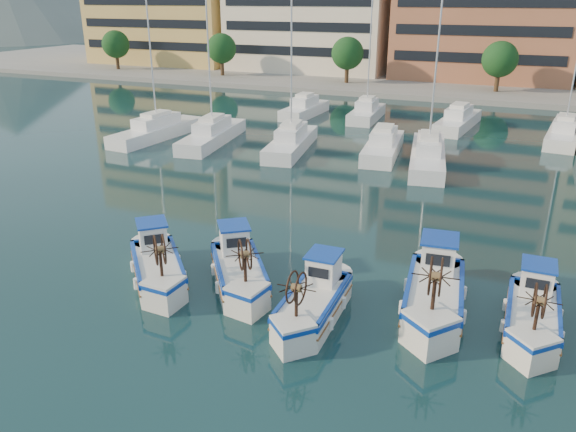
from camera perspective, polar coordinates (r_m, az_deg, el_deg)
The scene contains 7 objects.
ground at distance 20.87m, azimuth -2.67°, elevation -9.70°, with size 300.00×300.00×0.00m, color #183C3F.
yacht_marina at distance 46.03m, azimuth 9.02°, elevation 8.26°, with size 42.07×23.07×11.50m.
fishing_boat_a at distance 23.28m, azimuth -13.16°, elevation -4.70°, with size 4.15×4.32×2.75m.
fishing_boat_b at distance 22.41m, azimuth -5.05°, elevation -5.22°, with size 3.97×4.48×2.77m.
fishing_boat_c at distance 20.20m, azimuth 2.71°, elevation -8.43°, with size 1.87×4.31×2.67m.
fishing_boat_d at distance 21.21m, azimuth 14.67°, elevation -7.27°, with size 2.54×5.05×3.08m.
fishing_boat_e at distance 21.22m, azimuth 23.65°, elevation -8.84°, with size 1.76×4.25×2.64m.
Camera 1 is at (7.97, -16.01, 10.77)m, focal length 35.00 mm.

